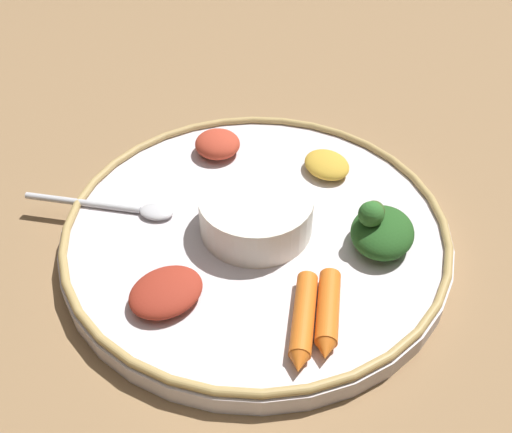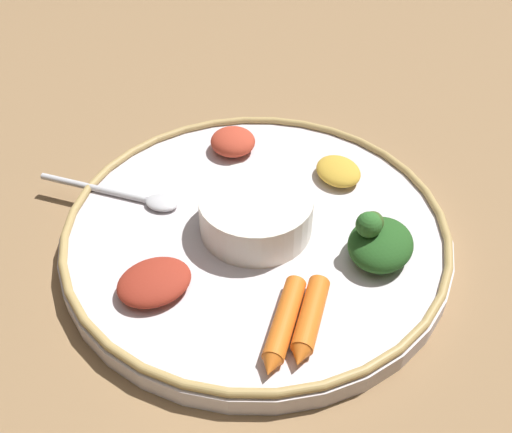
{
  "view_description": "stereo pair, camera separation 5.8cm",
  "coord_description": "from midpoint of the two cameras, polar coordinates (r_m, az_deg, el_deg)",
  "views": [
    {
      "loc": [
        0.35,
        -0.24,
        0.43
      ],
      "look_at": [
        0.0,
        0.0,
        0.03
      ],
      "focal_mm": 42.44,
      "sensor_mm": 36.0,
      "label": 1
    },
    {
      "loc": [
        0.38,
        -0.2,
        0.43
      ],
      "look_at": [
        0.0,
        0.0,
        0.03
      ],
      "focal_mm": 42.44,
      "sensor_mm": 36.0,
      "label": 2
    }
  ],
  "objects": [
    {
      "name": "ground_plane",
      "position": [
        0.6,
        2.75,
        -2.55
      ],
      "size": [
        2.4,
        2.4,
        0.0
      ],
      "primitive_type": "plane",
      "color": "olive"
    },
    {
      "name": "platter",
      "position": [
        0.59,
        2.78,
        -1.88
      ],
      "size": [
        0.38,
        0.38,
        0.02
      ],
      "primitive_type": "cylinder",
      "color": "silver",
      "rests_on": "ground_plane"
    },
    {
      "name": "platter_rim",
      "position": [
        0.59,
        2.82,
        -0.99
      ],
      "size": [
        0.37,
        0.37,
        0.01
      ],
      "primitive_type": "torus",
      "color": "tan",
      "rests_on": "platter"
    },
    {
      "name": "center_bowl",
      "position": [
        0.57,
        2.88,
        0.34
      ],
      "size": [
        0.11,
        0.11,
        0.04
      ],
      "color": "silver",
      "rests_on": "platter"
    },
    {
      "name": "spoon",
      "position": [
        0.62,
        -9.18,
        1.81
      ],
      "size": [
        0.12,
        0.12,
        0.01
      ],
      "color": "silver",
      "rests_on": "platter"
    },
    {
      "name": "greens_pile",
      "position": [
        0.56,
        14.41,
        -2.43
      ],
      "size": [
        0.09,
        0.09,
        0.05
      ],
      "color": "#23511E",
      "rests_on": "platter"
    },
    {
      "name": "carrot_near_spoon",
      "position": [
        0.5,
        5.94,
        -10.27
      ],
      "size": [
        0.08,
        0.08,
        0.02
      ],
      "color": "orange",
      "rests_on": "platter"
    },
    {
      "name": "carrot_outer",
      "position": [
        0.51,
        8.37,
        -9.8
      ],
      "size": [
        0.08,
        0.07,
        0.02
      ],
      "color": "orange",
      "rests_on": "platter"
    },
    {
      "name": "mound_berbere_red",
      "position": [
        0.68,
        0.26,
        6.98
      ],
      "size": [
        0.06,
        0.05,
        0.02
      ],
      "primitive_type": "ellipsoid",
      "rotation": [
        0.0,
        0.0,
        3.04
      ],
      "color": "#B73D28",
      "rests_on": "platter"
    },
    {
      "name": "mound_lentil_yellow",
      "position": [
        0.65,
        10.31,
        4.12
      ],
      "size": [
        0.05,
        0.04,
        0.02
      ],
      "primitive_type": "ellipsoid",
      "rotation": [
        0.0,
        0.0,
        3.13
      ],
      "color": "gold",
      "rests_on": "platter"
    },
    {
      "name": "mound_beet",
      "position": [
        0.53,
        -6.5,
        -6.31
      ],
      "size": [
        0.06,
        0.07,
        0.02
      ],
      "primitive_type": "ellipsoid",
      "rotation": [
        0.0,
        0.0,
        1.62
      ],
      "color": "maroon",
      "rests_on": "platter"
    }
  ]
}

